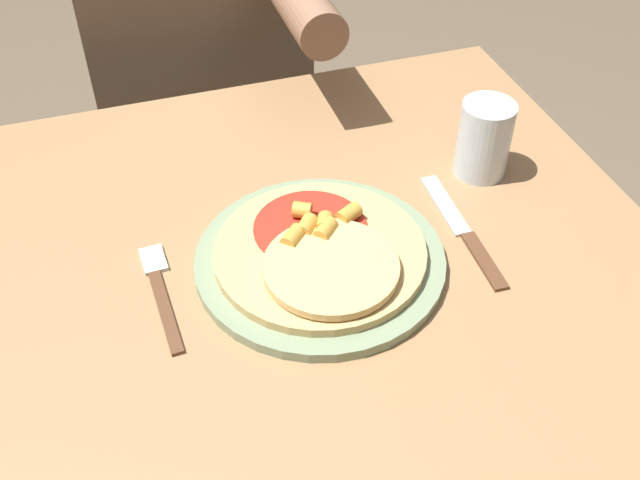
{
  "coord_description": "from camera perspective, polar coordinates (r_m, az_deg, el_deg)",
  "views": [
    {
      "loc": [
        -0.16,
        -0.58,
        1.38
      ],
      "look_at": [
        0.04,
        0.03,
        0.79
      ],
      "focal_mm": 42.0,
      "sensor_mm": 36.0,
      "label": 1
    }
  ],
  "objects": [
    {
      "name": "dining_table",
      "position": [
        0.96,
        -1.54,
        -8.67
      ],
      "size": [
        0.93,
        0.91,
        0.75
      ],
      "color": "#9E754C",
      "rests_on": "ground_plane"
    },
    {
      "name": "plate",
      "position": [
        0.89,
        0.0,
        -1.56
      ],
      "size": [
        0.3,
        0.3,
        0.01
      ],
      "color": "gray",
      "rests_on": "dining_table"
    },
    {
      "name": "drinking_glass",
      "position": [
        1.03,
        12.4,
        7.52
      ],
      "size": [
        0.07,
        0.07,
        0.11
      ],
      "color": "silver",
      "rests_on": "dining_table"
    },
    {
      "name": "knife",
      "position": [
        0.96,
        10.88,
        0.67
      ],
      "size": [
        0.03,
        0.22,
        0.0
      ],
      "color": "brown",
      "rests_on": "dining_table"
    },
    {
      "name": "pizza",
      "position": [
        0.88,
        0.13,
        -0.96
      ],
      "size": [
        0.25,
        0.25,
        0.04
      ],
      "color": "tan",
      "rests_on": "plate"
    },
    {
      "name": "person_diner",
      "position": [
        1.45,
        -9.35,
        14.6
      ],
      "size": [
        0.4,
        0.52,
        1.21
      ],
      "color": "#2D2D38",
      "rests_on": "ground_plane"
    },
    {
      "name": "fork",
      "position": [
        0.89,
        -12.07,
        -3.69
      ],
      "size": [
        0.03,
        0.18,
        0.0
      ],
      "color": "brown",
      "rests_on": "dining_table"
    }
  ]
}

